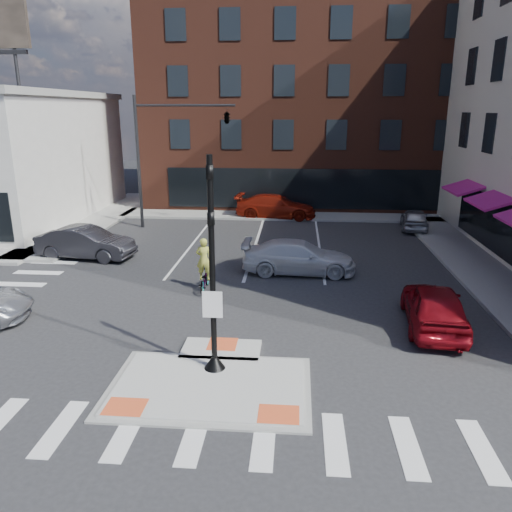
# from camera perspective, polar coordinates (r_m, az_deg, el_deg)

# --- Properties ---
(ground) EXTENTS (120.00, 120.00, 0.00)m
(ground) POSITION_cam_1_polar(r_m,az_deg,el_deg) (14.30, -4.98, -13.81)
(ground) COLOR #28282B
(ground) RESTS_ON ground
(refuge_island) EXTENTS (5.40, 4.65, 0.13)m
(refuge_island) POSITION_cam_1_polar(r_m,az_deg,el_deg) (14.05, -5.17, -14.16)
(refuge_island) COLOR gray
(refuge_island) RESTS_ON ground
(sidewalk_e) EXTENTS (3.00, 24.00, 0.15)m
(sidewalk_e) POSITION_cam_1_polar(r_m,az_deg,el_deg) (24.81, 24.75, -1.78)
(sidewalk_e) COLOR gray
(sidewalk_e) RESTS_ON ground
(sidewalk_n) EXTENTS (26.00, 3.00, 0.15)m
(sidewalk_n) POSITION_cam_1_polar(r_m,az_deg,el_deg) (34.90, 5.93, 4.60)
(sidewalk_n) COLOR gray
(sidewalk_n) RESTS_ON ground
(building_n) EXTENTS (24.40, 18.40, 15.50)m
(building_n) POSITION_cam_1_polar(r_m,az_deg,el_deg) (44.16, 6.01, 17.16)
(building_n) COLOR #522619
(building_n) RESTS_ON ground
(building_far_left) EXTENTS (10.00, 12.00, 10.00)m
(building_far_left) POSITION_cam_1_polar(r_m,az_deg,el_deg) (64.50, -0.83, 14.50)
(building_far_left) COLOR slate
(building_far_left) RESTS_ON ground
(building_far_right) EXTENTS (12.00, 12.00, 12.00)m
(building_far_right) POSITION_cam_1_polar(r_m,az_deg,el_deg) (66.52, 10.97, 15.14)
(building_far_right) COLOR brown
(building_far_right) RESTS_ON ground
(signal_pole) EXTENTS (0.60, 0.60, 5.98)m
(signal_pole) POSITION_cam_1_polar(r_m,az_deg,el_deg) (13.63, -4.95, -4.38)
(signal_pole) COLOR black
(signal_pole) RESTS_ON refuge_island
(mast_arm_signal) EXTENTS (6.10, 2.24, 8.00)m
(mast_arm_signal) POSITION_cam_1_polar(r_m,az_deg,el_deg) (30.71, -6.15, 14.53)
(mast_arm_signal) COLOR black
(mast_arm_signal) RESTS_ON ground
(red_sedan) EXTENTS (2.28, 4.73, 1.56)m
(red_sedan) POSITION_cam_1_polar(r_m,az_deg,el_deg) (18.02, 19.70, -5.40)
(red_sedan) COLOR maroon
(red_sedan) RESTS_ON ground
(white_pickup) EXTENTS (5.13, 2.13, 1.48)m
(white_pickup) POSITION_cam_1_polar(r_m,az_deg,el_deg) (22.71, 4.91, -0.10)
(white_pickup) COLOR silver
(white_pickup) RESTS_ON ground
(bg_car_dark) EXTENTS (5.01, 2.31, 1.59)m
(bg_car_dark) POSITION_cam_1_polar(r_m,az_deg,el_deg) (26.25, -18.89, 1.45)
(bg_car_dark) COLOR #29282D
(bg_car_dark) RESTS_ON ground
(bg_car_silver) EXTENTS (2.12, 4.05, 1.32)m
(bg_car_silver) POSITION_cam_1_polar(r_m,az_deg,el_deg) (32.41, 17.66, 4.04)
(bg_car_silver) COLOR #A8ABB0
(bg_car_silver) RESTS_ON ground
(bg_car_red) EXTENTS (5.65, 2.74, 1.59)m
(bg_car_red) POSITION_cam_1_polar(r_m,az_deg,el_deg) (34.29, 2.27, 5.69)
(bg_car_red) COLOR maroon
(bg_car_red) RESTS_ON ground
(cyclist) EXTENTS (0.65, 1.76, 2.21)m
(cyclist) POSITION_cam_1_polar(r_m,az_deg,el_deg) (20.55, -5.94, -1.92)
(cyclist) COLOR #3F3F44
(cyclist) RESTS_ON ground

